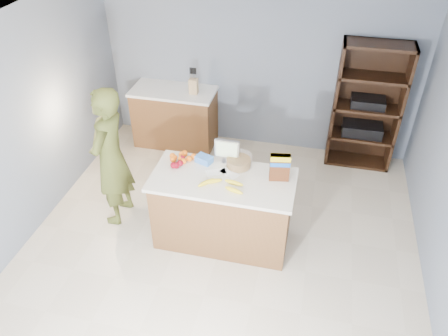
% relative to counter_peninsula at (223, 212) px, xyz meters
% --- Properties ---
extents(floor, '(4.50, 5.00, 0.02)m').
position_rel_counter_peninsula_xyz_m(floor, '(0.00, -0.30, -0.42)').
color(floor, beige).
rests_on(floor, ground).
extents(walls, '(4.52, 5.02, 2.51)m').
position_rel_counter_peninsula_xyz_m(walls, '(0.00, -0.30, 1.24)').
color(walls, slate).
rests_on(walls, ground).
extents(counter_peninsula, '(1.56, 0.76, 0.90)m').
position_rel_counter_peninsula_xyz_m(counter_peninsula, '(0.00, 0.00, 0.00)').
color(counter_peninsula, brown).
rests_on(counter_peninsula, ground).
extents(back_cabinet, '(1.24, 0.62, 0.90)m').
position_rel_counter_peninsula_xyz_m(back_cabinet, '(-1.20, 1.90, 0.04)').
color(back_cabinet, brown).
rests_on(back_cabinet, ground).
extents(shelving_unit, '(0.90, 0.40, 1.80)m').
position_rel_counter_peninsula_xyz_m(shelving_unit, '(1.55, 2.05, 0.45)').
color(shelving_unit, black).
rests_on(shelving_unit, ground).
extents(person, '(0.43, 0.64, 1.75)m').
position_rel_counter_peninsula_xyz_m(person, '(-1.36, 0.11, 0.46)').
color(person, '#4B5321').
rests_on(person, ground).
extents(knife_block, '(0.12, 0.10, 0.31)m').
position_rel_counter_peninsula_xyz_m(knife_block, '(-0.87, 1.87, 0.60)').
color(knife_block, tan).
rests_on(knife_block, back_cabinet).
extents(envelopes, '(0.39, 0.21, 0.00)m').
position_rel_counter_peninsula_xyz_m(envelopes, '(-0.03, 0.10, 0.49)').
color(envelopes, white).
rests_on(envelopes, counter_peninsula).
extents(bananas, '(0.51, 0.22, 0.05)m').
position_rel_counter_peninsula_xyz_m(bananas, '(0.02, -0.13, 0.51)').
color(bananas, yellow).
rests_on(bananas, counter_peninsula).
extents(apples, '(0.13, 0.22, 0.07)m').
position_rel_counter_peninsula_xyz_m(apples, '(-0.54, 0.11, 0.52)').
color(apples, maroon).
rests_on(apples, counter_peninsula).
extents(oranges, '(0.31, 0.22, 0.07)m').
position_rel_counter_peninsula_xyz_m(oranges, '(-0.54, 0.23, 0.52)').
color(oranges, '#FF6410').
rests_on(oranges, counter_peninsula).
extents(blue_carton, '(0.21, 0.18, 0.08)m').
position_rel_counter_peninsula_xyz_m(blue_carton, '(-0.27, 0.24, 0.52)').
color(blue_carton, blue).
rests_on(blue_carton, counter_peninsula).
extents(salad_bowl, '(0.30, 0.30, 0.13)m').
position_rel_counter_peninsula_xyz_m(salad_bowl, '(0.12, 0.26, 0.54)').
color(salad_bowl, '#267219').
rests_on(salad_bowl, counter_peninsula).
extents(tv, '(0.28, 0.12, 0.28)m').
position_rel_counter_peninsula_xyz_m(tv, '(-0.03, 0.31, 0.64)').
color(tv, silver).
rests_on(tv, counter_peninsula).
extents(cereal_box, '(0.22, 0.11, 0.31)m').
position_rel_counter_peninsula_xyz_m(cereal_box, '(0.59, 0.11, 0.67)').
color(cereal_box, '#592B14').
rests_on(cereal_box, counter_peninsula).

